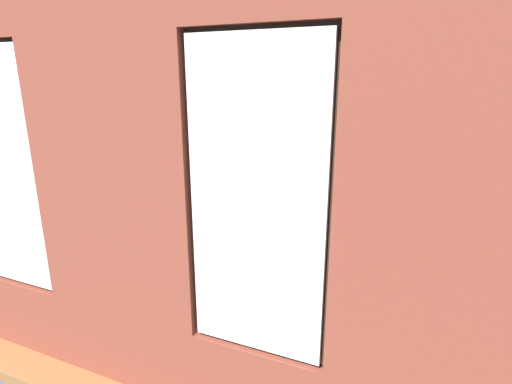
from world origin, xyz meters
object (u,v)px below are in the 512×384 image
object	(u,v)px
media_console	(124,203)
potted_plant_corner_near_left	(450,190)
potted_plant_mid_room_small	(328,221)
potted_plant_by_left_couch	(409,218)
couch_left	(439,262)
potted_plant_foreground_right	(202,166)
potted_plant_between_couches	(332,306)
potted_plant_near_tv	(102,205)
table_plant_small	(297,215)
potted_plant_corner_far_left	(475,342)
coffee_table	(269,228)
tv_flatscreen	(121,165)
candle_jar	(269,220)
couch_by_window	(189,306)
cup_ceramic	(273,224)
potted_plant_beside_window_right	(1,221)
remote_silver	(260,219)
remote_gray	(239,221)

from	to	relation	value
media_console	potted_plant_corner_near_left	distance (m)	5.49
potted_plant_mid_room_small	potted_plant_by_left_couch	bearing A→B (deg)	-150.72
couch_left	potted_plant_foreground_right	size ratio (longest dim) A/B	1.45
potted_plant_between_couches	potted_plant_near_tv	distance (m)	3.75
potted_plant_between_couches	potted_plant_near_tv	size ratio (longest dim) A/B	0.79
table_plant_small	potted_plant_corner_far_left	distance (m)	2.94
coffee_table	potted_plant_foreground_right	size ratio (longest dim) A/B	1.04
tv_flatscreen	candle_jar	bearing A→B (deg)	173.21
couch_by_window	potted_plant_corner_far_left	xyz separation A→B (m)	(-2.28, 0.10, 0.35)
candle_jar	potted_plant_corner_near_left	distance (m)	3.34
cup_ceramic	potted_plant_beside_window_right	distance (m)	3.13
potted_plant_corner_far_left	potted_plant_between_couches	bearing A→B (deg)	-8.80
remote_silver	tv_flatscreen	bearing A→B (deg)	-111.16
potted_plant_mid_room_small	potted_plant_corner_far_left	xyz separation A→B (m)	(-1.63, 2.77, 0.32)
couch_left	remote_silver	world-z (taller)	couch_left
media_console	potted_plant_by_left_couch	xyz separation A→B (m)	(-4.51, -0.94, 0.06)
couch_by_window	potted_plant_corner_far_left	world-z (taller)	potted_plant_corner_far_left
cup_ceramic	candle_jar	xyz separation A→B (m)	(0.10, -0.11, 0.01)
tv_flatscreen	potted_plant_near_tv	distance (m)	1.21
candle_jar	potted_plant_mid_room_small	distance (m)	0.95
candle_jar	tv_flatscreen	size ratio (longest dim) A/B	0.11
couch_left	potted_plant_by_left_couch	world-z (taller)	couch_left
coffee_table	potted_plant_corner_far_left	bearing A→B (deg)	137.51
remote_gray	potted_plant_by_left_couch	bearing A→B (deg)	60.57
candle_jar	table_plant_small	size ratio (longest dim) A/B	0.48
media_console	candle_jar	bearing A→B (deg)	173.27
couch_by_window	potted_plant_near_tv	distance (m)	2.60
remote_silver	remote_gray	distance (m)	0.30
couch_left	tv_flatscreen	bearing A→B (deg)	-98.50
table_plant_small	potted_plant_near_tv	bearing A→B (deg)	17.68
table_plant_small	remote_gray	distance (m)	0.80
coffee_table	cup_ceramic	size ratio (longest dim) A/B	14.30
couch_by_window	remote_gray	size ratio (longest dim) A/B	10.05
media_console	potted_plant_foreground_right	size ratio (longest dim) A/B	0.90
potted_plant_foreground_right	potted_plant_corner_near_left	xyz separation A→B (m)	(-4.76, -0.05, -0.02)
remote_silver	potted_plant_foreground_right	world-z (taller)	potted_plant_foreground_right
potted_plant_between_couches	potted_plant_mid_room_small	xyz separation A→B (m)	(0.65, -2.61, -0.26)
cup_ceramic	candle_jar	bearing A→B (deg)	-46.69
coffee_table	potted_plant_foreground_right	bearing A→B (deg)	-43.95
potted_plant_beside_window_right	table_plant_small	bearing A→B (deg)	-140.51
coffee_table	potted_plant_mid_room_small	xyz separation A→B (m)	(-0.66, -0.67, -0.02)
couch_left	potted_plant_by_left_couch	distance (m)	1.40
cup_ceramic	media_console	xyz separation A→B (m)	(2.88, -0.43, -0.20)
coffee_table	tv_flatscreen	world-z (taller)	tv_flatscreen
potted_plant_between_couches	potted_plant_near_tv	world-z (taller)	potted_plant_near_tv
potted_plant_beside_window_right	potted_plant_near_tv	size ratio (longest dim) A/B	1.04
remote_silver	cup_ceramic	bearing A→B (deg)	38.06
tv_flatscreen	potted_plant_foreground_right	size ratio (longest dim) A/B	0.85
remote_silver	candle_jar	bearing A→B (deg)	46.22
couch_left	potted_plant_by_left_couch	xyz separation A→B (m)	(0.40, -1.34, 0.03)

